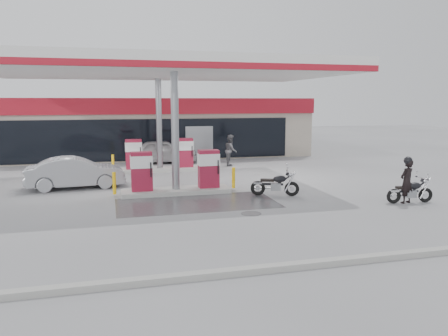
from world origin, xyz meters
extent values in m
plane|color=gray|center=(0.00, 0.00, 0.00)|extent=(90.00, 90.00, 0.00)
cube|color=#4C4C4F|center=(0.50, 0.00, 0.00)|extent=(6.00, 3.00, 0.00)
cylinder|color=#38383A|center=(2.00, -2.00, 0.00)|extent=(0.70, 0.70, 0.01)
cube|color=gray|center=(0.00, -7.00, 0.07)|extent=(28.00, 0.25, 0.15)
cube|color=beige|center=(0.00, 16.00, 2.00)|extent=(22.00, 8.00, 4.00)
cube|color=black|center=(0.00, 11.97, 1.40)|extent=(18.00, 0.10, 2.60)
cube|color=#A51422|center=(0.00, 11.90, 3.50)|extent=(22.00, 0.25, 1.00)
cube|color=navy|center=(7.00, 11.85, 3.50)|extent=(3.50, 0.12, 0.80)
cube|color=gray|center=(3.00, 11.93, 1.10)|extent=(1.80, 0.14, 2.20)
cube|color=silver|center=(0.00, 5.00, 5.30)|extent=(16.00, 10.00, 0.60)
cube|color=#A51422|center=(0.00, 0.05, 5.12)|extent=(16.00, 0.12, 0.24)
cube|color=#A51422|center=(0.00, 9.95, 5.12)|extent=(16.00, 0.12, 0.24)
cylinder|color=gray|center=(0.00, 2.00, 2.59)|extent=(0.32, 0.32, 5.00)
cylinder|color=gray|center=(0.00, 8.00, 2.59)|extent=(0.32, 0.32, 5.00)
cube|color=#9E9E99|center=(0.00, 2.00, 0.09)|extent=(4.50, 1.30, 0.18)
cube|color=maroon|center=(-1.40, 2.00, 0.98)|extent=(0.85, 0.48, 1.60)
cube|color=maroon|center=(1.40, 2.00, 0.98)|extent=(0.85, 0.48, 1.60)
cube|color=silver|center=(-1.40, 2.00, 1.38)|extent=(0.88, 0.52, 0.50)
cube|color=silver|center=(1.40, 2.00, 1.38)|extent=(0.88, 0.52, 0.50)
cylinder|color=yellow|center=(-2.50, 2.00, 0.54)|extent=(0.14, 0.14, 0.90)
cylinder|color=yellow|center=(2.50, 2.00, 0.54)|extent=(0.14, 0.14, 0.90)
cube|color=#9E9E99|center=(0.00, 8.00, 0.09)|extent=(4.50, 1.30, 0.18)
cube|color=maroon|center=(-1.40, 8.00, 0.98)|extent=(0.85, 0.48, 1.60)
cube|color=maroon|center=(1.40, 8.00, 0.98)|extent=(0.85, 0.48, 1.60)
cube|color=silver|center=(-1.40, 8.00, 1.38)|extent=(0.88, 0.52, 0.50)
cube|color=silver|center=(1.40, 8.00, 1.38)|extent=(0.88, 0.52, 0.50)
cylinder|color=yellow|center=(-2.50, 8.00, 0.54)|extent=(0.14, 0.14, 0.90)
cylinder|color=yellow|center=(2.50, 8.00, 0.54)|extent=(0.14, 0.14, 0.90)
torus|color=black|center=(8.94, -2.07, 0.28)|extent=(0.57, 0.19, 0.56)
torus|color=black|center=(7.65, -1.93, 0.28)|extent=(0.57, 0.19, 0.56)
cube|color=gray|center=(8.33, -2.00, 0.36)|extent=(0.40, 0.26, 0.28)
cube|color=black|center=(8.19, -1.99, 0.45)|extent=(0.85, 0.18, 0.08)
ellipsoid|color=black|center=(8.47, -2.02, 0.66)|extent=(0.55, 0.35, 0.26)
cube|color=black|center=(8.00, -1.97, 0.60)|extent=(0.54, 0.28, 0.09)
cylinder|color=silver|center=(8.75, -2.05, 0.94)|extent=(0.11, 0.71, 0.03)
sphere|color=silver|center=(8.86, -2.06, 0.83)|extent=(0.17, 0.17, 0.17)
cylinder|color=silver|center=(7.88, -1.82, 0.26)|extent=(0.85, 0.16, 0.08)
imported|color=black|center=(8.13, -1.98, 0.84)|extent=(0.70, 0.57, 1.67)
torus|color=black|center=(4.46, 0.23, 0.30)|extent=(0.61, 0.34, 0.60)
torus|color=black|center=(3.17, 0.73, 0.30)|extent=(0.61, 0.34, 0.60)
cube|color=gray|center=(3.85, 0.46, 0.38)|extent=(0.46, 0.37, 0.30)
cube|color=black|center=(3.71, 0.52, 0.48)|extent=(0.87, 0.41, 0.08)
ellipsoid|color=black|center=(3.99, 0.41, 0.70)|extent=(0.64, 0.50, 0.28)
cube|color=black|center=(3.53, 0.59, 0.64)|extent=(0.60, 0.42, 0.10)
cylinder|color=silver|center=(4.27, 0.30, 1.00)|extent=(0.31, 0.72, 0.04)
sphere|color=silver|center=(4.38, 0.26, 0.88)|extent=(0.18, 0.18, 0.18)
cylinder|color=silver|center=(3.44, 0.77, 0.28)|extent=(0.87, 0.40, 0.08)
imported|color=silver|center=(0.57, 11.20, 0.72)|extent=(4.40, 2.14, 1.45)
imported|color=#4C4C50|center=(4.32, 9.00, 0.93)|extent=(0.91, 1.05, 1.85)
imported|color=#97999E|center=(-4.12, 4.20, 0.69)|extent=(4.31, 1.79, 1.39)
imported|color=#A4A8AC|center=(-4.50, 14.00, 0.52)|extent=(3.81, 2.13, 1.04)
camera|label=1|loc=(-2.57, -15.84, 3.83)|focal=35.00mm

